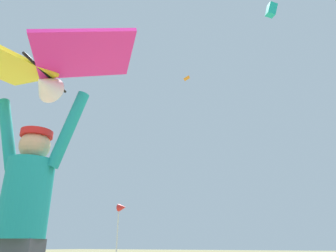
{
  "coord_description": "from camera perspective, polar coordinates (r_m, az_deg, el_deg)",
  "views": [
    {
      "loc": [
        1.68,
        -1.66,
        0.78
      ],
      "look_at": [
        -0.35,
        1.83,
        2.35
      ],
      "focal_mm": 32.82,
      "sensor_mm": 36.0,
      "label": 1
    }
  ],
  "objects": [
    {
      "name": "distant_kite_teal_mid_right",
      "position": [
        19.71,
        18.63,
        19.76
      ],
      "size": [
        0.83,
        0.64,
        0.88
      ],
      "color": "#19B2AD"
    },
    {
      "name": "kite_flyer_person",
      "position": [
        2.49,
        -25.42,
        -15.67
      ],
      "size": [
        0.79,
        0.43,
        1.92
      ],
      "color": "#424751",
      "rests_on": "ground"
    },
    {
      "name": "distant_kite_orange_high_right",
      "position": [
        25.65,
        3.46,
        8.88
      ],
      "size": [
        0.65,
        0.7,
        0.36
      ],
      "color": "orange"
    },
    {
      "name": "marker_flag",
      "position": [
        10.19,
        -8.65,
        -15.58
      ],
      "size": [
        0.3,
        0.24,
        2.03
      ],
      "color": "silver",
      "rests_on": "ground"
    },
    {
      "name": "held_stunt_kite",
      "position": [
        2.79,
        -22.25,
        10.05
      ],
      "size": [
        1.61,
        1.09,
        0.39
      ],
      "color": "black"
    }
  ]
}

